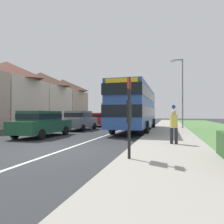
{
  "coord_description": "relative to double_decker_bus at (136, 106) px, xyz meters",
  "views": [
    {
      "loc": [
        4.17,
        -7.46,
        1.49
      ],
      "look_at": [
        0.56,
        5.59,
        1.6
      ],
      "focal_mm": 33.11,
      "sensor_mm": 36.0,
      "label": 1
    }
  ],
  "objects": [
    {
      "name": "parked_car_dark_green",
      "position": [
        -5.12,
        -6.07,
        -1.23
      ],
      "size": [
        2.0,
        4.56,
        1.66
      ],
      "color": "#19472D",
      "rests_on": "ground_plane"
    },
    {
      "name": "ground_plane",
      "position": [
        -1.41,
        -10.16,
        -2.14
      ],
      "size": [
        120.0,
        120.0,
        0.0
      ],
      "primitive_type": "plane",
      "color": "#2D3033"
    },
    {
      "name": "parked_car_red",
      "position": [
        -5.15,
        5.16,
        -1.27
      ],
      "size": [
        1.91,
        3.98,
        1.58
      ],
      "color": "#B21E1E",
      "rests_on": "ground_plane"
    },
    {
      "name": "parked_car_grey",
      "position": [
        -5.11,
        -0.29,
        -1.19
      ],
      "size": [
        2.01,
        4.42,
        1.74
      ],
      "color": "slate",
      "rests_on": "ground_plane"
    },
    {
      "name": "cycle_route_sign",
      "position": [
        3.3,
        7.78,
        -0.72
      ],
      "size": [
        0.44,
        0.08,
        2.52
      ],
      "color": "slate",
      "rests_on": "ground_plane"
    },
    {
      "name": "double_decker_bus",
      "position": [
        0.0,
        0.0,
        0.0
      ],
      "size": [
        2.8,
        11.15,
        3.7
      ],
      "color": "#284C93",
      "rests_on": "ground_plane"
    },
    {
      "name": "pedestrian_at_stop",
      "position": [
        2.97,
        -7.85,
        -1.17
      ],
      "size": [
        0.34,
        0.34,
        1.67
      ],
      "color": "#23232D",
      "rests_on": "ground_plane"
    },
    {
      "name": "pavement_near_side",
      "position": [
        2.79,
        -4.16,
        -2.08
      ],
      "size": [
        3.2,
        68.0,
        0.12
      ],
      "primitive_type": "cube",
      "color": "#9E998E",
      "rests_on": "ground_plane"
    },
    {
      "name": "lane_marking_centre",
      "position": [
        -1.41,
        -2.16,
        -2.14
      ],
      "size": [
        0.14,
        60.0,
        0.01
      ],
      "primitive_type": "cube",
      "color": "silver",
      "rests_on": "ground_plane"
    },
    {
      "name": "house_terrace_far_side",
      "position": [
        -15.92,
        6.03,
        1.72
      ],
      "size": [
        7.31,
        26.75,
        7.72
      ],
      "color": "tan",
      "rests_on": "ground_plane"
    },
    {
      "name": "street_lamp_mid",
      "position": [
        3.9,
        3.07,
        1.74
      ],
      "size": [
        1.14,
        0.2,
        6.7
      ],
      "color": "slate",
      "rests_on": "ground_plane"
    },
    {
      "name": "bus_stop_sign",
      "position": [
        1.59,
        -11.41,
        -0.6
      ],
      "size": [
        0.09,
        0.52,
        2.6
      ],
      "color": "black",
      "rests_on": "ground_plane"
    }
  ]
}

